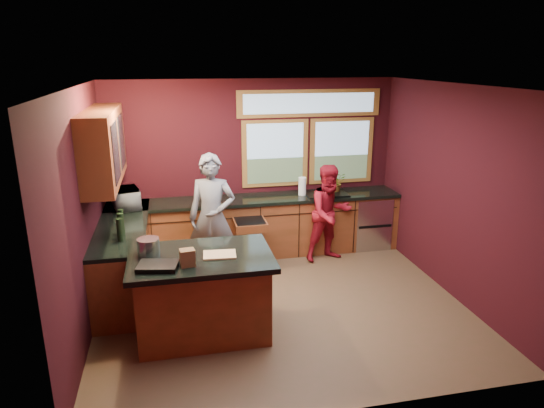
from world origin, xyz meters
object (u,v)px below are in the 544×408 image
object	(u,v)px
person_red	(330,213)
stock_pot	(149,246)
person_grey	(212,217)
island	(203,294)
cutting_board	(220,255)

from	to	relation	value
person_red	stock_pot	xyz separation A→B (m)	(-2.60, -1.55, 0.29)
person_red	person_grey	bearing A→B (deg)	175.54
stock_pot	island	bearing A→B (deg)	-15.26
person_grey	stock_pot	world-z (taller)	person_grey
person_red	stock_pot	world-z (taller)	person_red
island	person_grey	distance (m)	1.52
cutting_board	stock_pot	xyz separation A→B (m)	(-0.75, 0.20, 0.08)
island	person_grey	size ratio (longest dim) A/B	0.87
person_grey	stock_pot	bearing A→B (deg)	-106.74
person_red	stock_pot	distance (m)	3.04
person_grey	stock_pot	size ratio (longest dim) A/B	7.40
island	stock_pot	distance (m)	0.80
island	cutting_board	bearing A→B (deg)	-14.04
cutting_board	person_red	bearing A→B (deg)	43.42
island	stock_pot	xyz separation A→B (m)	(-0.55, 0.15, 0.56)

